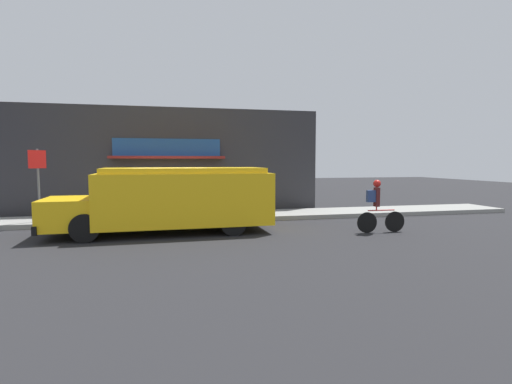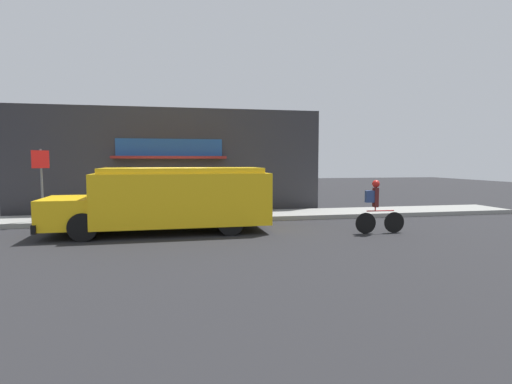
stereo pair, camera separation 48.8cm
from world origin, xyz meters
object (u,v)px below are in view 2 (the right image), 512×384
Objects in this scene: school_bus at (170,198)px; stop_sign_post at (41,173)px; trash_bin at (241,201)px; cyclist at (377,207)px.

stop_sign_post is (-4.30, 2.17, 0.75)m from school_bus.
trash_bin is at bearing 9.24° from stop_sign_post.
cyclist is at bearing -19.05° from stop_sign_post.
trash_bin is (-3.39, 4.76, -0.24)m from cyclist.
school_bus reaches higher than trash_bin.
school_bus is 4.08× the size of cyclist.
stop_sign_post is (-10.46, 3.61, 0.99)m from cyclist.
stop_sign_post is at bearing -170.76° from trash_bin.
cyclist is at bearing -14.34° from school_bus.
school_bus is at bearing -129.87° from trash_bin.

